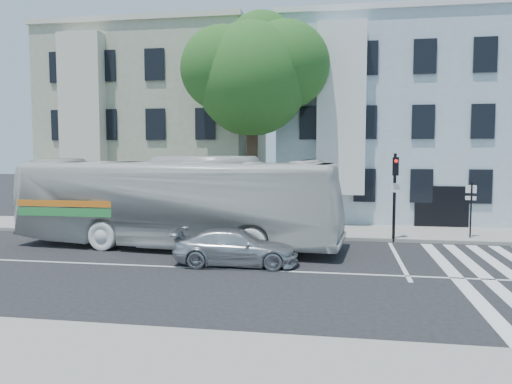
# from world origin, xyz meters

# --- Properties ---
(ground) EXTENTS (120.00, 120.00, 0.00)m
(ground) POSITION_xyz_m (0.00, 0.00, 0.00)
(ground) COLOR black
(ground) RESTS_ON ground
(sidewalk_far) EXTENTS (80.00, 4.00, 0.15)m
(sidewalk_far) POSITION_xyz_m (0.00, 8.00, 0.07)
(sidewalk_far) COLOR gray
(sidewalk_far) RESTS_ON ground
(sidewalk_near) EXTENTS (80.00, 4.00, 0.15)m
(sidewalk_near) POSITION_xyz_m (0.00, -8.00, 0.07)
(sidewalk_near) COLOR gray
(sidewalk_near) RESTS_ON ground
(building_left) EXTENTS (12.00, 10.00, 11.00)m
(building_left) POSITION_xyz_m (-7.00, 15.00, 5.50)
(building_left) COLOR #969F85
(building_left) RESTS_ON ground
(building_right) EXTENTS (12.00, 10.00, 11.00)m
(building_right) POSITION_xyz_m (7.00, 15.00, 5.50)
(building_right) COLOR #A2B6C1
(building_right) RESTS_ON ground
(street_tree) EXTENTS (7.30, 5.90, 11.10)m
(street_tree) POSITION_xyz_m (0.06, 8.74, 7.83)
(street_tree) COLOR #2D2116
(street_tree) RESTS_ON ground
(bus) EXTENTS (4.40, 13.72, 3.76)m
(bus) POSITION_xyz_m (-2.24, 3.41, 1.88)
(bus) COLOR silver
(bus) RESTS_ON ground
(sedan) EXTENTS (1.99, 4.41, 1.26)m
(sedan) POSITION_xyz_m (0.80, 0.64, 0.63)
(sedan) COLOR silver
(sedan) RESTS_ON ground
(hedge) EXTENTS (8.25, 3.78, 0.70)m
(hedge) POSITION_xyz_m (-3.83, 6.30, 0.50)
(hedge) COLOR #2A6520
(hedge) RESTS_ON sidewalk_far
(traffic_signal) EXTENTS (0.40, 0.52, 3.86)m
(traffic_signal) POSITION_xyz_m (6.68, 5.94, 2.49)
(traffic_signal) COLOR black
(traffic_signal) RESTS_ON ground
(far_sign_pole) EXTENTS (0.44, 0.23, 2.49)m
(far_sign_pole) POSITION_xyz_m (10.04, 6.91, 1.73)
(far_sign_pole) COLOR black
(far_sign_pole) RESTS_ON sidewalk_far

